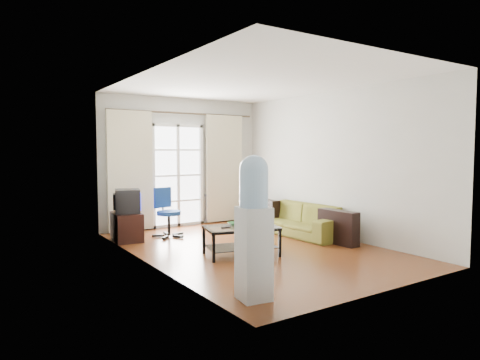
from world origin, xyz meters
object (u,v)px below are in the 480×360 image
Objects in this scene: crt_tv at (126,201)px; task_chair at (168,222)px; water_cooler at (254,225)px; sofa at (298,219)px; coffee_table at (241,237)px; tv_stand at (127,227)px.

crt_tv reaches higher than task_chair.
task_chair is at bearing 88.71° from water_cooler.
task_chair is at bearing -120.05° from sofa.
water_cooler is at bearing -110.17° from task_chair.
water_cooler is at bearing -50.23° from sofa.
water_cooler reaches higher than sofa.
sofa is 3.19m from crt_tv.
water_cooler reaches higher than coffee_table.
water_cooler reaches higher than task_chair.
water_cooler is (-0.96, -1.69, 0.53)m from coffee_table.
crt_tv is 0.87m from task_chair.
task_chair reaches higher than tv_stand.
crt_tv is (-1.11, 2.00, 0.42)m from coffee_table.
task_chair reaches higher than coffee_table.
task_chair is at bearing 10.25° from crt_tv.
tv_stand is 0.44× the size of water_cooler.
crt_tv is 0.36× the size of water_cooler.
sofa is 3.66× the size of crt_tv.
coffee_table is 1.33× the size of task_chair.
crt_tv is (-2.91, 1.24, 0.41)m from sofa.
sofa is 3.73m from water_cooler.
coffee_table is at bearing 68.56° from water_cooler.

